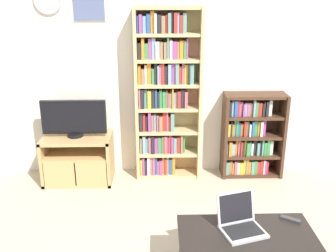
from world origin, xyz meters
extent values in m
cube|color=silver|center=(0.00, 2.27, 1.30)|extent=(6.98, 0.06, 2.60)
torus|color=#B2B2B7|center=(-1.44, 2.23, 2.07)|extent=(0.32, 0.03, 0.32)
cylinder|color=white|center=(-1.44, 2.23, 2.07)|extent=(0.26, 0.02, 0.26)
cube|color=silver|center=(-0.99, 2.24, 1.99)|extent=(0.38, 0.01, 0.30)
cube|color=slate|center=(-0.99, 2.23, 1.99)|extent=(0.34, 0.02, 0.27)
cube|color=tan|center=(-1.57, 1.98, 0.28)|extent=(0.04, 0.49, 0.56)
cube|color=tan|center=(-0.80, 1.98, 0.28)|extent=(0.04, 0.49, 0.56)
cube|color=tan|center=(-1.18, 1.98, 0.54)|extent=(0.80, 0.49, 0.04)
cube|color=tan|center=(-1.18, 1.98, 0.02)|extent=(0.80, 0.49, 0.04)
cube|color=tan|center=(-1.18, 1.98, 0.34)|extent=(0.73, 0.45, 0.04)
cube|color=tan|center=(-1.37, 1.75, 0.19)|extent=(0.35, 0.02, 0.30)
cube|color=tan|center=(-1.00, 1.75, 0.19)|extent=(0.35, 0.02, 0.30)
cylinder|color=black|center=(-1.20, 1.98, 0.58)|extent=(0.18, 0.18, 0.04)
cube|color=black|center=(-1.20, 1.98, 0.80)|extent=(0.74, 0.05, 0.40)
cube|color=black|center=(-1.20, 1.95, 0.80)|extent=(0.71, 0.01, 0.36)
cube|color=tan|center=(-0.47, 2.08, 1.01)|extent=(0.04, 0.28, 2.02)
cube|color=tan|center=(0.26, 2.08, 1.01)|extent=(0.04, 0.28, 2.02)
cube|color=tan|center=(-0.11, 2.21, 1.01)|extent=(0.77, 0.02, 2.02)
cube|color=tan|center=(-0.11, 2.08, 0.02)|extent=(0.70, 0.24, 0.04)
cube|color=tan|center=(-0.11, 2.08, 0.30)|extent=(0.70, 0.24, 0.04)
cube|color=tan|center=(-0.11, 2.08, 0.58)|extent=(0.70, 0.24, 0.04)
cube|color=tan|center=(-0.11, 2.08, 0.87)|extent=(0.70, 0.24, 0.04)
cube|color=tan|center=(-0.11, 2.08, 1.15)|extent=(0.70, 0.24, 0.04)
cube|color=tan|center=(-0.11, 2.08, 1.43)|extent=(0.70, 0.24, 0.04)
cube|color=tan|center=(-0.11, 2.08, 1.72)|extent=(0.70, 0.24, 0.04)
cube|color=tan|center=(-0.11, 2.08, 2.00)|extent=(0.70, 0.24, 0.04)
cube|color=gold|center=(-0.44, 2.09, 0.14)|extent=(0.02, 0.22, 0.21)
cube|color=#9E4293|center=(-0.41, 2.09, 0.15)|extent=(0.03, 0.22, 0.22)
cube|color=#232328|center=(-0.38, 2.09, 0.13)|extent=(0.03, 0.22, 0.19)
cube|color=white|center=(-0.35, 2.09, 0.15)|extent=(0.03, 0.21, 0.23)
cube|color=#B75B70|center=(-0.31, 2.10, 0.15)|extent=(0.02, 0.20, 0.24)
cube|color=#B75B70|center=(-0.29, 2.09, 0.15)|extent=(0.03, 0.21, 0.23)
cube|color=#2856A8|center=(-0.26, 2.09, 0.15)|extent=(0.02, 0.20, 0.23)
cube|color=#B75B70|center=(-0.23, 2.10, 0.12)|extent=(0.02, 0.19, 0.17)
cube|color=#9E4293|center=(-0.20, 2.09, 0.13)|extent=(0.04, 0.20, 0.18)
cube|color=gold|center=(-0.17, 2.10, 0.15)|extent=(0.02, 0.18, 0.23)
cube|color=red|center=(-0.15, 2.09, 0.14)|extent=(0.02, 0.20, 0.21)
cube|color=#93704C|center=(-0.12, 2.10, 0.15)|extent=(0.03, 0.19, 0.23)
cube|color=#2856A8|center=(-0.08, 2.10, 0.14)|extent=(0.04, 0.19, 0.20)
cube|color=orange|center=(-0.04, 2.10, 0.15)|extent=(0.03, 0.20, 0.23)
cube|color=#93704C|center=(-0.44, 2.10, 0.41)|extent=(0.03, 0.19, 0.19)
cube|color=#759EB7|center=(-0.40, 2.09, 0.43)|extent=(0.04, 0.21, 0.22)
cube|color=#5B9389|center=(-0.36, 2.10, 0.41)|extent=(0.03, 0.17, 0.19)
cube|color=#B75B70|center=(-0.33, 2.10, 0.42)|extent=(0.03, 0.20, 0.20)
cube|color=#232328|center=(-0.29, 2.09, 0.43)|extent=(0.03, 0.22, 0.22)
cube|color=#9E4293|center=(-0.25, 2.10, 0.42)|extent=(0.04, 0.20, 0.20)
cube|color=#388947|center=(-0.21, 2.09, 0.42)|extent=(0.04, 0.20, 0.20)
cube|color=#93704C|center=(-0.17, 2.09, 0.43)|extent=(0.02, 0.21, 0.21)
cube|color=#B75B70|center=(-0.14, 2.09, 0.43)|extent=(0.04, 0.22, 0.22)
cube|color=red|center=(-0.11, 2.10, 0.42)|extent=(0.02, 0.19, 0.21)
cube|color=#B75B70|center=(-0.09, 2.10, 0.43)|extent=(0.02, 0.19, 0.22)
cube|color=#9E4293|center=(-0.06, 2.09, 0.42)|extent=(0.02, 0.22, 0.21)
cube|color=#5B9389|center=(-0.03, 2.09, 0.42)|extent=(0.04, 0.22, 0.20)
cube|color=red|center=(0.02, 2.10, 0.42)|extent=(0.04, 0.19, 0.20)
cube|color=#93704C|center=(0.05, 2.09, 0.43)|extent=(0.03, 0.21, 0.23)
cube|color=#388947|center=(0.08, 2.10, 0.43)|extent=(0.02, 0.17, 0.23)
cube|color=#232328|center=(-0.43, 2.09, 0.72)|extent=(0.04, 0.20, 0.23)
cube|color=red|center=(-0.39, 2.10, 0.71)|extent=(0.03, 0.19, 0.21)
cube|color=#232328|center=(-0.36, 2.10, 0.70)|extent=(0.03, 0.19, 0.19)
cube|color=#9E4293|center=(-0.33, 2.09, 0.72)|extent=(0.03, 0.22, 0.24)
cube|color=#93704C|center=(-0.29, 2.10, 0.70)|extent=(0.03, 0.19, 0.20)
cube|color=#759EB7|center=(-0.26, 2.10, 0.70)|extent=(0.03, 0.18, 0.20)
cube|color=#B75B70|center=(-0.23, 2.09, 0.70)|extent=(0.02, 0.20, 0.19)
cube|color=#93704C|center=(-0.20, 2.09, 0.69)|extent=(0.04, 0.22, 0.18)
cube|color=red|center=(-0.15, 2.10, 0.72)|extent=(0.04, 0.18, 0.23)
cube|color=#B75B70|center=(-0.12, 2.10, 0.72)|extent=(0.02, 0.20, 0.23)
cube|color=red|center=(-0.10, 2.10, 0.69)|extent=(0.03, 0.19, 0.18)
cube|color=#5B9389|center=(-0.06, 2.09, 0.71)|extent=(0.04, 0.22, 0.22)
cube|color=#B75B70|center=(-0.44, 2.09, 1.00)|extent=(0.02, 0.21, 0.24)
cube|color=#232328|center=(-0.41, 2.09, 1.00)|extent=(0.03, 0.22, 0.22)
cube|color=#5B9389|center=(-0.37, 2.10, 0.99)|extent=(0.04, 0.18, 0.21)
cube|color=gold|center=(-0.33, 2.09, 0.99)|extent=(0.04, 0.21, 0.21)
cube|color=#232328|center=(-0.28, 2.10, 1.00)|extent=(0.04, 0.19, 0.22)
cube|color=#2856A8|center=(-0.25, 2.09, 0.99)|extent=(0.02, 0.20, 0.22)
cube|color=#232328|center=(-0.22, 2.10, 0.98)|extent=(0.03, 0.19, 0.19)
cube|color=#388947|center=(-0.20, 2.10, 0.99)|extent=(0.03, 0.18, 0.21)
cube|color=#388947|center=(-0.16, 2.10, 0.98)|extent=(0.04, 0.19, 0.20)
cube|color=#B75B70|center=(-0.12, 2.10, 0.99)|extent=(0.02, 0.17, 0.20)
cube|color=#93704C|center=(-0.10, 2.10, 0.97)|extent=(0.02, 0.19, 0.18)
cube|color=white|center=(-0.08, 2.10, 0.97)|extent=(0.02, 0.17, 0.17)
cube|color=orange|center=(-0.06, 2.09, 1.00)|extent=(0.02, 0.22, 0.23)
cube|color=#759EB7|center=(-0.03, 2.10, 0.98)|extent=(0.04, 0.17, 0.18)
cube|color=red|center=(0.01, 2.09, 0.99)|extent=(0.04, 0.21, 0.20)
cube|color=#232328|center=(0.05, 2.10, 1.00)|extent=(0.04, 0.19, 0.22)
cube|color=#B75B70|center=(0.10, 2.09, 0.98)|extent=(0.03, 0.21, 0.19)
cube|color=orange|center=(-0.43, 2.10, 1.27)|extent=(0.03, 0.19, 0.21)
cube|color=#93704C|center=(-0.40, 2.09, 1.26)|extent=(0.03, 0.20, 0.17)
cube|color=white|center=(-0.36, 2.10, 1.28)|extent=(0.03, 0.17, 0.22)
cube|color=orange|center=(-0.32, 2.10, 1.29)|extent=(0.04, 0.17, 0.24)
cube|color=#388947|center=(-0.28, 2.10, 1.26)|extent=(0.03, 0.19, 0.18)
cube|color=#232328|center=(-0.25, 2.10, 1.29)|extent=(0.03, 0.19, 0.23)
cube|color=#759EB7|center=(-0.22, 2.09, 1.28)|extent=(0.02, 0.22, 0.21)
cube|color=#B75B70|center=(-0.20, 2.10, 1.28)|extent=(0.02, 0.19, 0.22)
cube|color=red|center=(-0.17, 2.10, 1.29)|extent=(0.03, 0.20, 0.24)
cube|color=#232328|center=(-0.13, 2.10, 1.28)|extent=(0.03, 0.19, 0.21)
cube|color=#759EB7|center=(-0.09, 2.09, 1.28)|extent=(0.04, 0.22, 0.23)
cube|color=#9E4293|center=(-0.05, 2.10, 1.29)|extent=(0.04, 0.19, 0.23)
cube|color=#5B9389|center=(-0.01, 2.09, 1.29)|extent=(0.04, 0.22, 0.24)
cube|color=red|center=(0.03, 2.10, 1.27)|extent=(0.03, 0.18, 0.20)
cube|color=#B75B70|center=(0.06, 2.10, 1.29)|extent=(0.03, 0.17, 0.23)
cube|color=gold|center=(0.09, 2.10, 1.28)|extent=(0.04, 0.17, 0.22)
cube|color=#232328|center=(0.12, 2.09, 1.29)|extent=(0.02, 0.22, 0.23)
cube|color=#5B9389|center=(0.16, 2.09, 1.28)|extent=(0.04, 0.20, 0.23)
cube|color=#232328|center=(-0.43, 2.10, 1.54)|extent=(0.04, 0.20, 0.18)
cube|color=orange|center=(-0.39, 2.09, 1.57)|extent=(0.03, 0.20, 0.23)
cube|color=#388947|center=(-0.35, 2.10, 1.54)|extent=(0.04, 0.18, 0.17)
cube|color=#9E4293|center=(-0.31, 2.10, 1.57)|extent=(0.04, 0.19, 0.23)
cube|color=#759EB7|center=(-0.27, 2.10, 1.57)|extent=(0.04, 0.19, 0.23)
cube|color=white|center=(-0.23, 2.09, 1.55)|extent=(0.04, 0.22, 0.19)
cube|color=#93704C|center=(-0.18, 2.10, 1.55)|extent=(0.04, 0.18, 0.19)
cube|color=#93704C|center=(-0.14, 2.09, 1.55)|extent=(0.03, 0.21, 0.19)
cube|color=#5B9389|center=(-0.11, 2.10, 1.57)|extent=(0.02, 0.19, 0.23)
cube|color=white|center=(-0.08, 2.09, 1.56)|extent=(0.03, 0.21, 0.21)
cube|color=#9E4293|center=(-0.04, 2.10, 1.55)|extent=(0.04, 0.20, 0.20)
cube|color=#93704C|center=(0.00, 2.10, 1.55)|extent=(0.02, 0.18, 0.19)
cube|color=orange|center=(0.04, 2.10, 1.55)|extent=(0.04, 0.18, 0.20)
cube|color=#388947|center=(0.08, 2.10, 1.55)|extent=(0.03, 0.18, 0.20)
cube|color=#9E4293|center=(0.10, 2.10, 1.56)|extent=(0.02, 0.18, 0.22)
cube|color=#2856A8|center=(-0.44, 2.10, 1.83)|extent=(0.02, 0.19, 0.19)
cube|color=#9E4293|center=(-0.41, 2.09, 1.84)|extent=(0.03, 0.22, 0.20)
cube|color=#759EB7|center=(-0.37, 2.10, 1.83)|extent=(0.04, 0.17, 0.18)
cube|color=#2856A8|center=(-0.32, 2.10, 1.84)|extent=(0.04, 0.19, 0.21)
cube|color=orange|center=(-0.28, 2.10, 1.85)|extent=(0.04, 0.18, 0.23)
cube|color=white|center=(-0.25, 2.09, 1.84)|extent=(0.03, 0.22, 0.21)
cube|color=#232328|center=(-0.21, 2.10, 1.83)|extent=(0.04, 0.19, 0.20)
cube|color=#93704C|center=(-0.16, 2.09, 1.83)|extent=(0.04, 0.21, 0.18)
cube|color=red|center=(-0.13, 2.10, 1.83)|extent=(0.02, 0.18, 0.20)
cube|color=#5B9389|center=(-0.10, 2.09, 1.84)|extent=(0.03, 0.22, 0.21)
cube|color=#232328|center=(-0.07, 2.10, 1.85)|extent=(0.02, 0.17, 0.23)
cube|color=red|center=(-0.03, 2.09, 1.84)|extent=(0.04, 0.21, 0.22)
cube|color=#759EB7|center=(0.00, 2.10, 1.84)|extent=(0.02, 0.19, 0.22)
cube|color=red|center=(0.03, 2.10, 1.83)|extent=(0.03, 0.20, 0.19)
cube|color=#5B9389|center=(0.07, 2.10, 1.84)|extent=(0.04, 0.18, 0.21)
cube|color=#472D1E|center=(0.57, 2.08, 0.52)|extent=(0.04, 0.30, 1.03)
cube|color=#472D1E|center=(1.27, 2.08, 0.52)|extent=(0.04, 0.30, 1.03)
cube|color=#472D1E|center=(0.92, 2.21, 0.52)|extent=(0.73, 0.02, 1.03)
cube|color=#472D1E|center=(0.92, 2.08, 0.02)|extent=(0.66, 0.26, 0.04)
cube|color=#472D1E|center=(0.92, 2.08, 0.27)|extent=(0.66, 0.26, 0.04)
cube|color=#472D1E|center=(0.92, 2.08, 0.52)|extent=(0.66, 0.26, 0.04)
cube|color=#472D1E|center=(0.92, 2.08, 0.76)|extent=(0.66, 0.26, 0.04)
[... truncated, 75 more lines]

